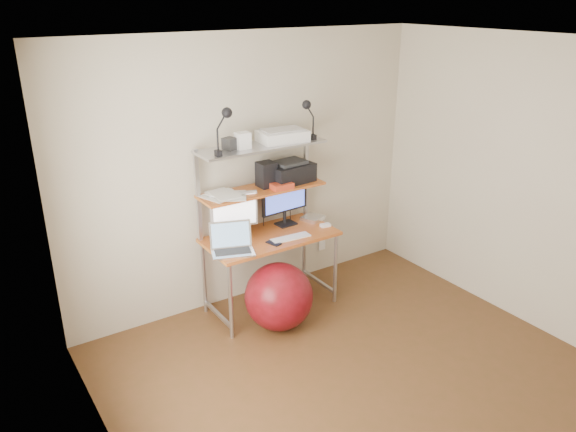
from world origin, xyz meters
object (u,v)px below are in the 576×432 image
at_px(monitor_black, 285,199).
at_px(printer, 290,172).
at_px(monitor_silver, 234,213).
at_px(exercise_ball, 279,296).
at_px(laptop, 232,245).

relative_size(monitor_black, printer, 1.13).
height_order(monitor_silver, exercise_ball, monitor_silver).
bearing_deg(laptop, exercise_ball, -16.01).
xyz_separation_m(monitor_black, printer, (0.06, 0.00, 0.25)).
relative_size(printer, exercise_ball, 0.74).
bearing_deg(laptop, monitor_silver, 75.56).
bearing_deg(printer, monitor_black, 178.36).
xyz_separation_m(monitor_silver, exercise_ball, (0.18, -0.45, -0.69)).
bearing_deg(exercise_ball, laptop, 144.34).
relative_size(monitor_black, exercise_ball, 0.83).
relative_size(laptop, printer, 0.96).
xyz_separation_m(monitor_black, laptop, (-0.70, -0.25, -0.20)).
bearing_deg(printer, laptop, -166.89).
bearing_deg(laptop, printer, 38.32).
relative_size(monitor_silver, printer, 1.04).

